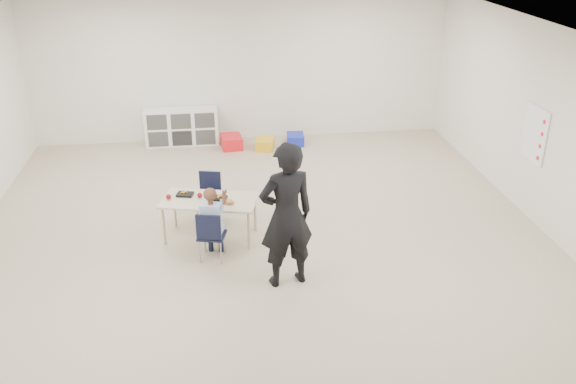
{
  "coord_description": "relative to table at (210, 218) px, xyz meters",
  "views": [
    {
      "loc": [
        -0.61,
        -7.14,
        4.17
      ],
      "look_at": [
        0.32,
        -0.05,
        0.85
      ],
      "focal_mm": 38.0,
      "sensor_mm": 36.0,
      "label": 1
    }
  ],
  "objects": [
    {
      "name": "chair_far",
      "position": [
        -0.02,
        0.56,
        0.05
      ],
      "size": [
        0.41,
        0.39,
        0.71
      ],
      "primitive_type": null,
      "rotation": [
        0.0,
        0.0,
        -0.24
      ],
      "color": "black",
      "rests_on": "ground"
    },
    {
      "name": "chair_near",
      "position": [
        0.02,
        -0.56,
        0.05
      ],
      "size": [
        0.41,
        0.39,
        0.71
      ],
      "primitive_type": null,
      "rotation": [
        0.0,
        0.0,
        -0.24
      ],
      "color": "black",
      "rests_on": "ground"
    },
    {
      "name": "bin_yellow",
      "position": [
        1.08,
        3.37,
        -0.2
      ],
      "size": [
        0.41,
        0.48,
        0.2
      ],
      "primitive_type": "cube",
      "rotation": [
        0.0,
        0.0,
        -0.23
      ],
      "color": "gold",
      "rests_on": "ground"
    },
    {
      "name": "child",
      "position": [
        0.02,
        -0.56,
        0.26
      ],
      "size": [
        0.57,
        0.57,
        1.11
      ],
      "primitive_type": null,
      "rotation": [
        0.0,
        0.0,
        -0.24
      ],
      "color": "#B2C9F1",
      "rests_on": "chair_near"
    },
    {
      "name": "rules_poster",
      "position": [
        4.69,
        0.19,
        0.95
      ],
      "size": [
        0.02,
        0.6,
        0.8
      ],
      "primitive_type": "cube",
      "color": "white",
      "rests_on": "room"
    },
    {
      "name": "table",
      "position": [
        0.0,
        0.0,
        0.0
      ],
      "size": [
        1.4,
        0.93,
        0.59
      ],
      "rotation": [
        0.0,
        0.0,
        -0.24
      ],
      "color": "beige",
      "rests_on": "ground"
    },
    {
      "name": "cubby_shelf",
      "position": [
        -0.49,
        3.87,
        0.05
      ],
      "size": [
        1.4,
        0.4,
        0.7
      ],
      "primitive_type": "cube",
      "color": "white",
      "rests_on": "ground"
    },
    {
      "name": "bread_roll",
      "position": [
        0.27,
        -0.17,
        0.32
      ],
      "size": [
        0.09,
        0.09,
        0.07
      ],
      "primitive_type": "ellipsoid",
      "color": "tan",
      "rests_on": "table"
    },
    {
      "name": "bin_blue",
      "position": [
        1.7,
        3.57,
        -0.2
      ],
      "size": [
        0.35,
        0.43,
        0.2
      ],
      "primitive_type": "cube",
      "rotation": [
        0.0,
        0.0,
        -0.07
      ],
      "color": "#1626A9",
      "rests_on": "ground"
    },
    {
      "name": "adult",
      "position": [
        0.9,
        -1.25,
        0.62
      ],
      "size": [
        0.75,
        0.58,
        1.83
      ],
      "primitive_type": "imported",
      "rotation": [
        0.0,
        0.0,
        3.38
      ],
      "color": "black",
      "rests_on": "ground"
    },
    {
      "name": "bin_red",
      "position": [
        0.45,
        3.52,
        -0.18
      ],
      "size": [
        0.43,
        0.52,
        0.24
      ],
      "primitive_type": "cube",
      "rotation": [
        0.0,
        0.0,
        0.1
      ],
      "color": "red",
      "rests_on": "ground"
    },
    {
      "name": "apple_near",
      "position": [
        -0.13,
        0.07,
        0.33
      ],
      "size": [
        0.07,
        0.07,
        0.07
      ],
      "primitive_type": "sphere",
      "color": "maroon",
      "rests_on": "table"
    },
    {
      "name": "apple_far",
      "position": [
        -0.55,
        0.08,
        0.33
      ],
      "size": [
        0.07,
        0.07,
        0.07
      ],
      "primitive_type": "sphere",
      "color": "maroon",
      "rests_on": "table"
    },
    {
      "name": "lunch_tray_near",
      "position": [
        0.13,
        -0.01,
        0.31
      ],
      "size": [
        0.25,
        0.21,
        0.03
      ],
      "primitive_type": "cube",
      "rotation": [
        0.0,
        0.0,
        -0.24
      ],
      "color": "black",
      "rests_on": "table"
    },
    {
      "name": "lunch_tray_far",
      "position": [
        -0.33,
        0.18,
        0.31
      ],
      "size": [
        0.25,
        0.21,
        0.03
      ],
      "primitive_type": "cube",
      "rotation": [
        0.0,
        0.0,
        -0.24
      ],
      "color": "black",
      "rests_on": "table"
    },
    {
      "name": "room",
      "position": [
        0.71,
        -0.41,
        1.1
      ],
      "size": [
        9.0,
        9.02,
        2.8
      ],
      "color": "tan",
      "rests_on": "ground"
    },
    {
      "name": "milk_carton",
      "position": [
        -0.02,
        -0.1,
        0.34
      ],
      "size": [
        0.08,
        0.08,
        0.1
      ],
      "primitive_type": "cube",
      "rotation": [
        0.0,
        0.0,
        -0.24
      ],
      "color": "white",
      "rests_on": "table"
    }
  ]
}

